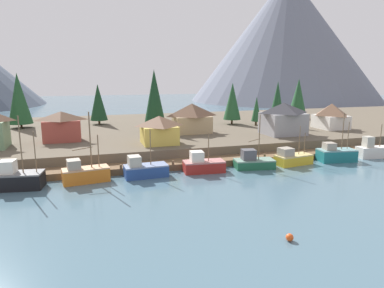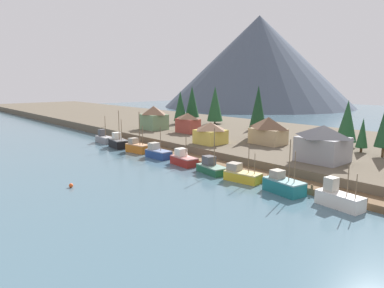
{
  "view_description": "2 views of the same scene",
  "coord_description": "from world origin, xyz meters",
  "views": [
    {
      "loc": [
        -16.48,
        -50.51,
        14.66
      ],
      "look_at": [
        -0.37,
        1.89,
        3.74
      ],
      "focal_mm": 32.26,
      "sensor_mm": 36.0,
      "label": 1
    },
    {
      "loc": [
        54.6,
        -47.02,
        16.91
      ],
      "look_at": [
        -0.83,
        1.43,
        3.83
      ],
      "focal_mm": 33.06,
      "sensor_mm": 36.0,
      "label": 2
    }
  ],
  "objects": [
    {
      "name": "fishing_boat_blue",
      "position": [
        -8.82,
        -1.75,
        1.14
      ],
      "size": [
        6.4,
        3.19,
        7.04
      ],
      "rotation": [
        0.0,
        0.0,
        0.05
      ],
      "color": "navy",
      "rests_on": "ground_plane"
    },
    {
      "name": "house_yellow",
      "position": [
        -4.08,
        10.01,
        5.08
      ],
      "size": [
        6.47,
        6.13,
        5.05
      ],
      "color": "gold",
      "rests_on": "shoreline_bank"
    },
    {
      "name": "house_grey",
      "position": [
        22.78,
        12.34,
        5.89
      ],
      "size": [
        8.3,
        7.34,
        6.64
      ],
      "color": "gray",
      "rests_on": "shoreline_bank"
    },
    {
      "name": "mountain_central_peak",
      "position": [
        96.7,
        132.21,
        35.87
      ],
      "size": [
        109.02,
        109.02,
        71.74
      ],
      "primitive_type": "cone",
      "color": "slate",
      "rests_on": "ground_plane"
    },
    {
      "name": "conifer_near_right",
      "position": [
        -31.35,
        38.54,
        9.4
      ],
      "size": [
        5.4,
        5.4,
        12.8
      ],
      "color": "#4C3823",
      "rests_on": "shoreline_bank"
    },
    {
      "name": "conifer_back_left",
      "position": [
        23.77,
        26.23,
        6.51
      ],
      "size": [
        2.37,
        2.37,
        7.08
      ],
      "color": "#4C3823",
      "rests_on": "shoreline_bank"
    },
    {
      "name": "fishing_boat_black",
      "position": [
        -25.74,
        -2.17,
        1.35
      ],
      "size": [
        6.65,
        4.04,
        9.65
      ],
      "rotation": [
        0.0,
        0.0,
        -0.15
      ],
      "color": "black",
      "rests_on": "ground_plane"
    },
    {
      "name": "conifer_centre",
      "position": [
        -1.99,
        24.73,
        10.06
      ],
      "size": [
        4.7,
        4.7,
        13.49
      ],
      "color": "#4C3823",
      "rests_on": "shoreline_bank"
    },
    {
      "name": "channel_buoy",
      "position": [
        0.38,
        -25.59,
        0.35
      ],
      "size": [
        0.7,
        0.7,
        0.7
      ],
      "primitive_type": "sphere",
      "color": "#E04C19",
      "rests_on": "ground_plane"
    },
    {
      "name": "ground_plane",
      "position": [
        0.0,
        20.0,
        -0.5
      ],
      "size": [
        400.0,
        400.0,
        1.0
      ],
      "primitive_type": "cube",
      "color": "#476675"
    },
    {
      "name": "fishing_boat_green",
      "position": [
        8.68,
        -2.08,
        1.05
      ],
      "size": [
        6.64,
        3.89,
        8.66
      ],
      "rotation": [
        0.0,
        0.0,
        -0.15
      ],
      "color": "#1E5B3D",
      "rests_on": "ground_plane"
    },
    {
      "name": "conifer_back_right",
      "position": [
        18.8,
        29.7,
        8.31
      ],
      "size": [
        4.42,
        4.42,
        10.41
      ],
      "color": "#4C3823",
      "rests_on": "shoreline_bank"
    },
    {
      "name": "house_tan",
      "position": [
        5.11,
        19.74,
        5.73
      ],
      "size": [
        8.09,
        5.52,
        6.3
      ],
      "color": "tan",
      "rests_on": "shoreline_bank"
    },
    {
      "name": "fishing_boat_white",
      "position": [
        33.1,
        -1.72,
        1.24
      ],
      "size": [
        6.51,
        3.22,
        6.09
      ],
      "rotation": [
        0.0,
        0.0,
        -0.12
      ],
      "color": "silver",
      "rests_on": "ground_plane"
    },
    {
      "name": "house_white",
      "position": [
        37.9,
        16.25,
        5.47
      ],
      "size": [
        6.22,
        7.18,
        5.81
      ],
      "color": "silver",
      "rests_on": "shoreline_bank"
    },
    {
      "name": "house_red",
      "position": [
        -21.02,
        17.51,
        5.38
      ],
      "size": [
        6.99,
        4.24,
        5.64
      ],
      "color": "#9E4238",
      "rests_on": "shoreline_bank"
    },
    {
      "name": "fishing_boat_yellow",
      "position": [
        15.97,
        -1.98,
        1.09
      ],
      "size": [
        6.58,
        3.57,
        6.49
      ],
      "rotation": [
        0.0,
        0.0,
        0.15
      ],
      "color": "gold",
      "rests_on": "ground_plane"
    },
    {
      "name": "fishing_boat_red",
      "position": [
        0.24,
        -1.81,
        1.15
      ],
      "size": [
        6.47,
        3.35,
        6.05
      ],
      "rotation": [
        0.0,
        0.0,
        -0.09
      ],
      "color": "maroon",
      "rests_on": "ground_plane"
    },
    {
      "name": "fishing_boat_orange",
      "position": [
        -17.2,
        -1.87,
        1.27
      ],
      "size": [
        6.55,
        3.41,
        9.83
      ],
      "rotation": [
        0.0,
        0.0,
        0.14
      ],
      "color": "#CC6B1E",
      "rests_on": "ground_plane"
    },
    {
      "name": "conifer_mid_right",
      "position": [
        41.72,
        35.42,
        8.94
      ],
      "size": [
        4.73,
        4.73,
        11.3
      ],
      "color": "#4C3823",
      "rests_on": "shoreline_bank"
    },
    {
      "name": "fishing_boat_teal",
      "position": [
        24.54,
        -2.12,
        1.22
      ],
      "size": [
        6.64,
        3.94,
        8.49
      ],
      "rotation": [
        0.0,
        0.0,
        -0.15
      ],
      "color": "#196B70",
      "rests_on": "ground_plane"
    },
    {
      "name": "dock",
      "position": [
        0.0,
        1.99,
        0.5
      ],
      "size": [
        80.0,
        4.0,
        1.6
      ],
      "color": "brown",
      "rests_on": "ground_plane"
    },
    {
      "name": "conifer_mid_left",
      "position": [
        -13.48,
        39.38,
        8.06
      ],
      "size": [
        4.3,
        4.3,
        10.07
      ],
      "color": "#4C3823",
      "rests_on": "shoreline_bank"
    },
    {
      "name": "shoreline_bank",
      "position": [
        0.0,
        32.0,
        1.25
      ],
      "size": [
        400.0,
        56.0,
        2.5
      ],
      "primitive_type": "cube",
      "color": "brown",
      "rests_on": "ground_plane"
    },
    {
      "name": "conifer_far_left",
      "position": [
        28.57,
        24.65,
        8.88
      ],
      "size": [
        3.43,
        3.43,
        10.82
      ],
      "color": "#4C3823",
      "rests_on": "shoreline_bank"
    }
  ]
}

